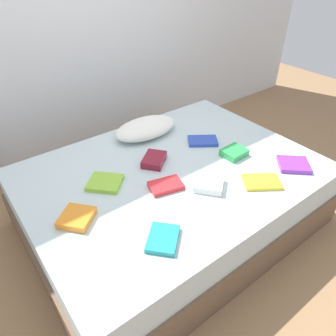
# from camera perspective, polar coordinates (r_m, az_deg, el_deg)

# --- Properties ---
(ground_plane) EXTENTS (8.00, 8.00, 0.00)m
(ground_plane) POSITION_cam_1_polar(r_m,az_deg,el_deg) (2.48, 0.71, -9.57)
(ground_plane) COLOR #93704C
(bed) EXTENTS (2.00, 1.50, 0.50)m
(bed) POSITION_cam_1_polar(r_m,az_deg,el_deg) (2.32, 0.75, -5.26)
(bed) COLOR brown
(bed) RESTS_ON ground
(pillow) EXTENTS (0.53, 0.31, 0.12)m
(pillow) POSITION_cam_1_polar(r_m,az_deg,el_deg) (2.53, -4.07, 7.24)
(pillow) COLOR white
(pillow) RESTS_ON bed
(textbook_green) EXTENTS (0.18, 0.15, 0.05)m
(textbook_green) POSITION_cam_1_polar(r_m,az_deg,el_deg) (2.33, 11.92, 2.76)
(textbook_green) COLOR green
(textbook_green) RESTS_ON bed
(textbook_red) EXTENTS (0.24, 0.18, 0.03)m
(textbook_red) POSITION_cam_1_polar(r_m,az_deg,el_deg) (1.99, -0.40, -3.21)
(textbook_red) COLOR red
(textbook_red) RESTS_ON bed
(textbook_orange) EXTENTS (0.24, 0.24, 0.04)m
(textbook_orange) POSITION_cam_1_polar(r_m,az_deg,el_deg) (1.84, -16.24, -8.64)
(textbook_orange) COLOR orange
(textbook_orange) RESTS_ON bed
(textbook_white) EXTENTS (0.25, 0.25, 0.05)m
(textbook_white) POSITION_cam_1_polar(r_m,az_deg,el_deg) (2.01, 7.39, -2.86)
(textbook_white) COLOR white
(textbook_white) RESTS_ON bed
(textbook_teal) EXTENTS (0.25, 0.25, 0.03)m
(textbook_teal) POSITION_cam_1_polar(r_m,az_deg,el_deg) (1.67, -0.93, -12.72)
(textbook_teal) COLOR teal
(textbook_teal) RESTS_ON bed
(textbook_yellow) EXTENTS (0.28, 0.26, 0.02)m
(textbook_yellow) POSITION_cam_1_polar(r_m,az_deg,el_deg) (2.11, 16.64, -2.42)
(textbook_yellow) COLOR yellow
(textbook_yellow) RESTS_ON bed
(textbook_purple) EXTENTS (0.28, 0.27, 0.03)m
(textbook_purple) POSITION_cam_1_polar(r_m,az_deg,el_deg) (2.34, 21.86, 0.59)
(textbook_purple) COLOR purple
(textbook_purple) RESTS_ON bed
(textbook_maroon) EXTENTS (0.24, 0.23, 0.05)m
(textbook_maroon) POSITION_cam_1_polar(r_m,az_deg,el_deg) (2.21, -2.54, 1.51)
(textbook_maroon) COLOR maroon
(textbook_maroon) RESTS_ON bed
(textbook_blue) EXTENTS (0.27, 0.25, 0.03)m
(textbook_blue) POSITION_cam_1_polar(r_m,az_deg,el_deg) (2.46, 6.33, 4.91)
(textbook_blue) COLOR #2847B7
(textbook_blue) RESTS_ON bed
(textbook_lime) EXTENTS (0.28, 0.28, 0.03)m
(textbook_lime) POSITION_cam_1_polar(r_m,az_deg,el_deg) (2.05, -11.35, -2.61)
(textbook_lime) COLOR #8CC638
(textbook_lime) RESTS_ON bed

